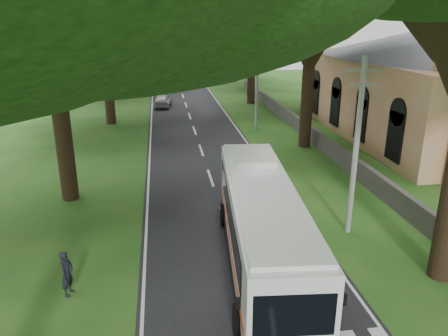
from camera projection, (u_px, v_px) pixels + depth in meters
name	position (u px, v px, depth m)	size (l,w,h in m)	color
ground	(261.00, 329.00, 13.99)	(140.00, 140.00, 0.00)	#1B4B15
road	(196.00, 134.00, 37.35)	(8.00, 120.00, 0.04)	black
property_wall	(301.00, 126.00, 37.46)	(0.35, 50.00, 1.20)	#383533
church	(420.00, 77.00, 34.97)	(14.00, 24.00, 11.60)	tan
pole_near	(356.00, 146.00, 18.98)	(1.60, 0.24, 8.00)	gray
pole_mid	(257.00, 82.00, 37.67)	(1.60, 0.24, 8.00)	gray
pole_far	(224.00, 60.00, 56.36)	(1.60, 0.24, 8.00)	gray
tree_l_midb	(101.00, 3.00, 37.53)	(14.83, 14.83, 13.80)	black
tree_l_far	(109.00, 1.00, 53.98)	(12.41, 12.41, 14.10)	black
coach_bus	(261.00, 224.00, 16.94)	(3.56, 12.04, 3.50)	white
distant_car_a	(163.00, 100.00, 48.18)	(1.69, 4.19, 1.43)	#99999D
distant_car_b	(169.00, 78.00, 66.04)	(1.41, 4.04, 1.33)	#21214D
distant_car_c	(191.00, 79.00, 65.64)	(1.75, 4.31, 1.25)	maroon
pedestrian	(67.00, 273.00, 15.50)	(0.63, 0.41, 1.72)	black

